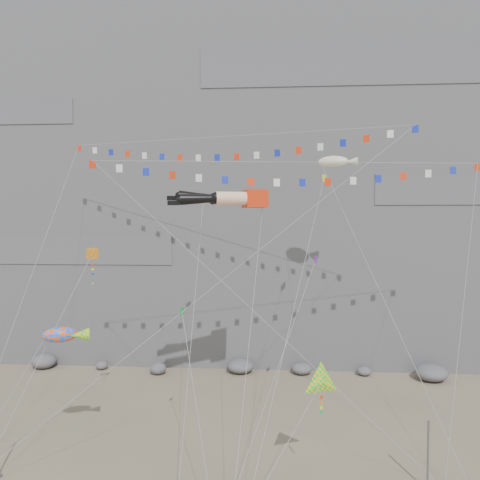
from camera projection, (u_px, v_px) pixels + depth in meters
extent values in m
plane|color=gray|center=(222.00, 462.00, 29.09)|extent=(120.00, 120.00, 0.00)
cube|color=slate|center=(249.00, 142.00, 59.86)|extent=(80.00, 28.00, 50.00)
cylinder|color=slate|center=(428.00, 456.00, 25.95)|extent=(0.12, 0.12, 3.96)
cube|color=red|center=(255.00, 199.00, 32.55)|extent=(1.97, 2.37, 1.21)
cylinder|color=#FFC49F|center=(231.00, 198.00, 31.63)|extent=(2.21, 1.39, 0.90)
sphere|color=black|center=(216.00, 198.00, 31.44)|extent=(0.82, 0.82, 0.82)
cone|color=black|center=(198.00, 199.00, 31.21)|extent=(2.56, 1.35, 0.84)
cube|color=black|center=(173.00, 203.00, 30.92)|extent=(0.86, 0.54, 0.30)
cylinder|color=#FFC49F|center=(228.00, 199.00, 32.82)|extent=(2.21, 1.39, 0.90)
sphere|color=black|center=(214.00, 199.00, 32.63)|extent=(0.82, 0.82, 0.82)
cone|color=black|center=(196.00, 197.00, 32.40)|extent=(2.58, 1.35, 0.90)
cube|color=black|center=(173.00, 198.00, 32.10)|extent=(0.86, 0.54, 0.30)
cylinder|color=gray|center=(244.00, 339.00, 26.52)|extent=(0.03, 0.03, 20.95)
cylinder|color=gray|center=(116.00, 281.00, 31.59)|extent=(0.03, 0.03, 29.60)
cylinder|color=gray|center=(358.00, 305.00, 29.78)|extent=(0.03, 0.03, 22.31)
cylinder|color=gray|center=(39.00, 361.00, 28.75)|extent=(0.03, 0.03, 15.57)
cylinder|color=gray|center=(12.00, 404.00, 28.10)|extent=(0.03, 0.03, 9.63)
cylinder|color=gray|center=(276.00, 464.00, 22.88)|extent=(0.03, 0.03, 10.07)
cylinder|color=gray|center=(390.00, 297.00, 31.35)|extent=(0.03, 0.03, 24.49)
cylinder|color=gray|center=(193.00, 324.00, 30.17)|extent=(0.03, 0.03, 21.60)
cylinder|color=gray|center=(279.00, 363.00, 29.27)|extent=(0.03, 0.03, 17.11)
cylinder|color=gray|center=(197.00, 411.00, 25.54)|extent=(0.03, 0.03, 13.02)
cylinder|color=gray|center=(292.00, 315.00, 28.93)|extent=(0.03, 0.03, 24.76)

